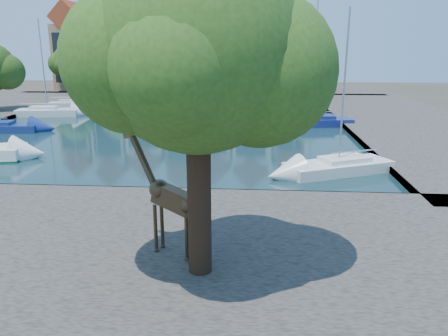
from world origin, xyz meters
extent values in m
plane|color=#38332B|center=(0.00, 0.00, 0.00)|extent=(160.00, 160.00, 0.00)
cube|color=black|center=(0.00, 24.00, 0.04)|extent=(38.00, 50.00, 0.08)
cube|color=#4F4B45|center=(0.00, -7.00, 0.25)|extent=(50.00, 14.00, 0.50)
cube|color=#4F4B45|center=(0.00, 56.00, 0.25)|extent=(60.00, 16.00, 0.50)
cube|color=#4F4B45|center=(25.00, 24.00, 0.25)|extent=(14.00, 52.00, 0.50)
cylinder|color=#332114|center=(7.50, -9.00, 3.25)|extent=(0.80, 0.80, 5.50)
sphere|color=#274A15|center=(7.50, -9.00, 7.92)|extent=(6.40, 6.40, 6.40)
sphere|color=#274A15|center=(9.42, -8.70, 7.28)|extent=(4.80, 4.80, 4.80)
sphere|color=#274A15|center=(5.74, -9.40, 7.60)|extent=(4.48, 4.48, 4.48)
cube|color=#997753|center=(-23.00, 56.00, 6.00)|extent=(5.39, 9.00, 11.00)
cube|color=#923F1D|center=(-23.00, 56.00, 12.71)|extent=(5.44, 9.18, 5.44)
cube|color=black|center=(-23.00, 51.52, 6.00)|extent=(4.40, 0.05, 8.25)
cube|color=#B7A58D|center=(-17.00, 56.00, 6.75)|extent=(5.88, 9.00, 12.50)
cube|color=#923F1D|center=(-17.00, 56.00, 14.32)|extent=(5.94, 9.18, 5.94)
cube|color=black|center=(-17.00, 51.52, 6.75)|extent=(4.80, 0.05, 9.38)
cube|color=silver|center=(-10.50, 56.00, 5.75)|extent=(6.37, 9.00, 10.50)
cube|color=#923F1D|center=(-10.50, 56.00, 12.43)|extent=(6.43, 9.18, 6.43)
cube|color=black|center=(-10.50, 51.52, 5.75)|extent=(5.20, 0.05, 7.88)
cube|color=brown|center=(-4.00, 56.00, 7.00)|extent=(5.39, 9.00, 13.00)
cube|color=#923F1D|center=(-4.00, 56.00, 14.71)|extent=(5.44, 9.18, 5.44)
cube|color=black|center=(-4.00, 51.52, 7.00)|extent=(4.40, 0.05, 9.75)
cube|color=tan|center=(2.00, 56.00, 6.25)|extent=(5.88, 9.00, 11.50)
cube|color=#923F1D|center=(2.00, 56.00, 13.32)|extent=(5.94, 9.18, 5.94)
cube|color=black|center=(2.00, 51.52, 6.25)|extent=(4.80, 0.05, 8.62)
cube|color=beige|center=(8.50, 56.00, 6.50)|extent=(6.37, 9.00, 12.00)
cube|color=#923F1D|center=(8.50, 56.00, 13.93)|extent=(6.43, 9.18, 6.43)
cube|color=black|center=(8.50, 51.52, 6.50)|extent=(5.20, 0.05, 9.00)
cube|color=brown|center=(15.00, 56.00, 5.75)|extent=(5.39, 9.00, 10.50)
cube|color=#923F1D|center=(15.00, 56.00, 12.21)|extent=(5.44, 9.18, 5.44)
cube|color=black|center=(15.00, 51.52, 5.75)|extent=(4.40, 0.05, 7.88)
cylinder|color=#332114|center=(-22.00, 50.50, 2.10)|extent=(0.50, 0.50, 3.20)
sphere|color=#203B11|center=(-22.00, 50.50, 5.38)|extent=(5.60, 5.60, 5.60)
sphere|color=#203B11|center=(-20.32, 50.80, 4.82)|extent=(4.20, 4.20, 4.20)
sphere|color=#203B11|center=(-23.54, 50.10, 5.10)|extent=(3.92, 3.92, 3.92)
cylinder|color=#332114|center=(-14.00, 50.50, 2.10)|extent=(0.50, 0.50, 3.20)
sphere|color=#203B11|center=(-14.00, 50.50, 5.26)|extent=(5.20, 5.20, 5.20)
sphere|color=#203B11|center=(-12.44, 50.80, 4.74)|extent=(3.90, 3.90, 3.90)
sphere|color=#203B11|center=(-15.43, 50.10, 5.00)|extent=(3.64, 3.64, 3.64)
cylinder|color=#332114|center=(-6.00, 50.50, 2.10)|extent=(0.50, 0.50, 3.20)
sphere|color=#203B11|center=(-6.00, 50.50, 5.50)|extent=(6.00, 6.00, 6.00)
sphere|color=#203B11|center=(-4.20, 50.80, 4.90)|extent=(4.50, 4.50, 4.50)
sphere|color=#203B11|center=(-7.65, 50.10, 5.20)|extent=(4.20, 4.20, 4.20)
cylinder|color=#332114|center=(2.00, 50.50, 2.10)|extent=(0.50, 0.50, 3.20)
sphere|color=#203B11|center=(2.00, 50.50, 5.32)|extent=(5.40, 5.40, 5.40)
sphere|color=#203B11|center=(3.62, 50.80, 4.78)|extent=(4.05, 4.05, 4.05)
sphere|color=#203B11|center=(0.51, 50.10, 5.05)|extent=(3.78, 3.78, 3.78)
cylinder|color=#332114|center=(10.00, 50.50, 2.10)|extent=(0.50, 0.50, 3.20)
sphere|color=#203B11|center=(10.00, 50.50, 5.44)|extent=(5.80, 5.80, 5.80)
sphere|color=#203B11|center=(11.74, 50.80, 4.86)|extent=(4.35, 4.35, 4.35)
sphere|color=#203B11|center=(8.40, 50.10, 5.15)|extent=(4.06, 4.06, 4.06)
cylinder|color=#332114|center=(18.00, 50.50, 2.10)|extent=(0.50, 0.50, 3.20)
sphere|color=#203B11|center=(18.00, 50.50, 5.26)|extent=(5.20, 5.20, 5.20)
sphere|color=#203B11|center=(19.56, 50.80, 4.74)|extent=(3.90, 3.90, 3.90)
sphere|color=#203B11|center=(16.57, 50.10, 5.00)|extent=(3.64, 3.64, 3.64)
sphere|color=#203B11|center=(-20.32, 28.30, 5.02)|extent=(4.20, 4.20, 4.20)
cylinder|color=#3D2F1E|center=(5.66, -7.67, 1.43)|extent=(0.14, 0.14, 1.86)
cylinder|color=#3D2F1E|center=(5.83, -7.32, 1.43)|extent=(0.14, 0.14, 1.86)
cylinder|color=#3D2F1E|center=(6.93, -8.29, 1.43)|extent=(0.14, 0.14, 1.86)
cylinder|color=#3D2F1E|center=(7.10, -7.94, 1.43)|extent=(0.14, 0.14, 1.86)
cube|color=#3D2F1E|center=(6.42, -7.82, 2.67)|extent=(1.83, 1.23, 1.09)
cylinder|color=#3D2F1E|center=(5.23, -7.24, 3.88)|extent=(1.19, 0.76, 1.92)
cube|color=#3D2F1E|center=(4.66, -6.96, 4.82)|extent=(0.53, 0.37, 0.29)
cube|color=navy|center=(-15.00, 17.00, 0.52)|extent=(7.33, 3.34, 0.89)
cube|color=navy|center=(-15.00, 17.00, 0.82)|extent=(3.29, 2.10, 0.49)
cube|color=silver|center=(-15.00, 26.70, 0.59)|extent=(7.24, 3.47, 1.01)
cube|color=silver|center=(-15.00, 26.70, 0.93)|extent=(3.26, 2.15, 0.56)
cylinder|color=#B2B2B7|center=(-15.00, 26.70, 5.91)|extent=(0.14, 0.14, 10.09)
cube|color=silver|center=(-15.00, 33.50, 0.57)|extent=(5.95, 2.93, 0.98)
cube|color=silver|center=(-15.00, 33.50, 0.90)|extent=(2.69, 1.80, 0.55)
cylinder|color=#B2B2B7|center=(-15.00, 33.50, 5.11)|extent=(0.13, 0.13, 8.54)
cube|color=white|center=(-15.00, 41.25, 0.57)|extent=(6.11, 3.41, 0.98)
cube|color=white|center=(-15.00, 41.25, 0.90)|extent=(2.81, 2.01, 0.55)
cylinder|color=#B2B2B7|center=(-15.00, 41.25, 5.08)|extent=(0.13, 0.13, 8.48)
cube|color=silver|center=(14.69, 5.10, 0.54)|extent=(7.38, 5.14, 0.92)
cube|color=silver|center=(14.69, 5.10, 0.84)|extent=(3.50, 2.83, 0.51)
cylinder|color=#B2B2B7|center=(14.69, 5.10, 5.51)|extent=(0.12, 0.12, 9.44)
cube|color=navy|center=(15.00, 22.39, 0.57)|extent=(8.40, 4.07, 0.98)
cube|color=navy|center=(15.00, 22.39, 0.90)|extent=(3.79, 2.51, 0.54)
cylinder|color=#B2B2B7|center=(15.00, 22.39, 7.29)|extent=(0.13, 0.13, 12.90)
cube|color=white|center=(12.00, 30.41, 0.48)|extent=(4.66, 2.78, 0.80)
cube|color=white|center=(12.00, 30.41, 0.74)|extent=(2.16, 1.60, 0.44)
cylinder|color=#B2B2B7|center=(12.00, 30.41, 4.81)|extent=(0.11, 0.11, 8.22)
cube|color=silver|center=(15.00, 40.56, 0.51)|extent=(5.41, 2.12, 0.86)
cube|color=silver|center=(15.00, 40.56, 0.80)|extent=(2.39, 1.42, 0.48)
cylinder|color=#B2B2B7|center=(15.00, 40.56, 5.05)|extent=(0.12, 0.12, 8.60)
camera|label=1|loc=(9.33, -22.53, 8.02)|focal=35.00mm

